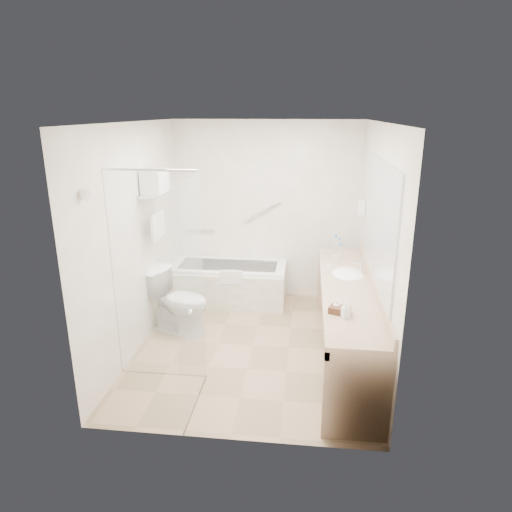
# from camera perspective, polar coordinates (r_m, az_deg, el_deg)

# --- Properties ---
(floor) EXTENTS (3.20, 3.20, 0.00)m
(floor) POSITION_cam_1_polar(r_m,az_deg,el_deg) (5.41, -0.37, -11.12)
(floor) COLOR #A08163
(floor) RESTS_ON ground
(ceiling) EXTENTS (2.60, 3.20, 0.10)m
(ceiling) POSITION_cam_1_polar(r_m,az_deg,el_deg) (4.74, -0.43, 16.40)
(ceiling) COLOR white
(ceiling) RESTS_ON wall_back
(wall_back) EXTENTS (2.60, 0.10, 2.50)m
(wall_back) POSITION_cam_1_polar(r_m,az_deg,el_deg) (6.47, 1.32, 5.61)
(wall_back) COLOR silver
(wall_back) RESTS_ON ground
(wall_front) EXTENTS (2.60, 0.10, 2.50)m
(wall_front) POSITION_cam_1_polar(r_m,az_deg,el_deg) (3.44, -3.65, -5.64)
(wall_front) COLOR silver
(wall_front) RESTS_ON ground
(wall_left) EXTENTS (0.10, 3.20, 2.50)m
(wall_left) POSITION_cam_1_polar(r_m,az_deg,el_deg) (5.24, -14.66, 2.11)
(wall_left) COLOR silver
(wall_left) RESTS_ON ground
(wall_right) EXTENTS (0.10, 3.20, 2.50)m
(wall_right) POSITION_cam_1_polar(r_m,az_deg,el_deg) (4.95, 14.72, 1.18)
(wall_right) COLOR silver
(wall_right) RESTS_ON ground
(bathtub) EXTENTS (1.60, 0.73, 0.59)m
(bathtub) POSITION_cam_1_polar(r_m,az_deg,el_deg) (6.47, -3.45, -3.43)
(bathtub) COLOR white
(bathtub) RESTS_ON floor
(grab_bar_short) EXTENTS (0.40, 0.03, 0.03)m
(grab_bar_short) POSITION_cam_1_polar(r_m,az_deg,el_deg) (6.66, -6.91, 3.17)
(grab_bar_short) COLOR silver
(grab_bar_short) RESTS_ON wall_back
(grab_bar_long) EXTENTS (0.53, 0.03, 0.33)m
(grab_bar_long) POSITION_cam_1_polar(r_m,az_deg,el_deg) (6.44, 0.85, 5.54)
(grab_bar_long) COLOR silver
(grab_bar_long) RESTS_ON wall_back
(shower_enclosure) EXTENTS (0.96, 0.91, 2.11)m
(shower_enclosure) POSITION_cam_1_polar(r_m,az_deg,el_deg) (4.26, -10.41, -3.87)
(shower_enclosure) COLOR silver
(shower_enclosure) RESTS_ON floor
(towel_shelf) EXTENTS (0.24, 0.55, 0.81)m
(towel_shelf) POSITION_cam_1_polar(r_m,az_deg,el_deg) (5.41, -12.47, 8.22)
(towel_shelf) COLOR silver
(towel_shelf) RESTS_ON wall_left
(vanity_counter) EXTENTS (0.55, 2.70, 0.95)m
(vanity_counter) POSITION_cam_1_polar(r_m,az_deg,el_deg) (4.98, 11.25, -5.93)
(vanity_counter) COLOR tan
(vanity_counter) RESTS_ON floor
(sink) EXTENTS (0.40, 0.52, 0.14)m
(sink) POSITION_cam_1_polar(r_m,az_deg,el_deg) (5.29, 11.38, -2.42)
(sink) COLOR white
(sink) RESTS_ON vanity_counter
(faucet) EXTENTS (0.03, 0.03, 0.14)m
(faucet) POSITION_cam_1_polar(r_m,az_deg,el_deg) (5.27, 13.02, -1.35)
(faucet) COLOR silver
(faucet) RESTS_ON vanity_counter
(mirror) EXTENTS (0.02, 2.00, 1.20)m
(mirror) POSITION_cam_1_polar(r_m,az_deg,el_deg) (4.73, 15.12, 4.15)
(mirror) COLOR #A9AFB5
(mirror) RESTS_ON wall_right
(hairdryer_unit) EXTENTS (0.08, 0.10, 0.18)m
(hairdryer_unit) POSITION_cam_1_polar(r_m,az_deg,el_deg) (5.91, 13.06, 5.95)
(hairdryer_unit) COLOR silver
(hairdryer_unit) RESTS_ON wall_right
(toilet) EXTENTS (0.89, 0.68, 0.78)m
(toilet) POSITION_cam_1_polar(r_m,az_deg,el_deg) (5.67, -9.65, -5.62)
(toilet) COLOR white
(toilet) RESTS_ON floor
(amenity_basket) EXTENTS (0.21, 0.18, 0.06)m
(amenity_basket) POSITION_cam_1_polar(r_m,az_deg,el_deg) (4.24, 10.40, -6.68)
(amenity_basket) COLOR #4B2A1A
(amenity_basket) RESTS_ON vanity_counter
(soap_bottle_a) EXTENTS (0.11, 0.16, 0.07)m
(soap_bottle_a) POSITION_cam_1_polar(r_m,az_deg,el_deg) (4.17, 11.11, -7.10)
(soap_bottle_a) COLOR silver
(soap_bottle_a) RESTS_ON vanity_counter
(soap_bottle_b) EXTENTS (0.11, 0.12, 0.08)m
(soap_bottle_b) POSITION_cam_1_polar(r_m,az_deg,el_deg) (4.28, 10.03, -6.29)
(soap_bottle_b) COLOR silver
(soap_bottle_b) RESTS_ON vanity_counter
(water_bottle_left) EXTENTS (0.05, 0.05, 0.18)m
(water_bottle_left) POSITION_cam_1_polar(r_m,az_deg,el_deg) (6.05, 10.34, 1.34)
(water_bottle_left) COLOR silver
(water_bottle_left) RESTS_ON vanity_counter
(water_bottle_mid) EXTENTS (0.07, 0.07, 0.22)m
(water_bottle_mid) POSITION_cam_1_polar(r_m,az_deg,el_deg) (6.05, 9.89, 1.53)
(water_bottle_mid) COLOR silver
(water_bottle_mid) RESTS_ON vanity_counter
(water_bottle_right) EXTENTS (0.06, 0.06, 0.19)m
(water_bottle_right) POSITION_cam_1_polar(r_m,az_deg,el_deg) (5.76, 10.47, 0.54)
(water_bottle_right) COLOR silver
(water_bottle_right) RESTS_ON vanity_counter
(drinking_glass_near) EXTENTS (0.09, 0.09, 0.10)m
(drinking_glass_near) POSITION_cam_1_polar(r_m,az_deg,el_deg) (5.23, 9.09, -1.57)
(drinking_glass_near) COLOR silver
(drinking_glass_near) RESTS_ON vanity_counter
(drinking_glass_far) EXTENTS (0.08, 0.08, 0.09)m
(drinking_glass_far) POSITION_cam_1_polar(r_m,az_deg,el_deg) (5.61, 9.94, -0.34)
(drinking_glass_far) COLOR silver
(drinking_glass_far) RESTS_ON vanity_counter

